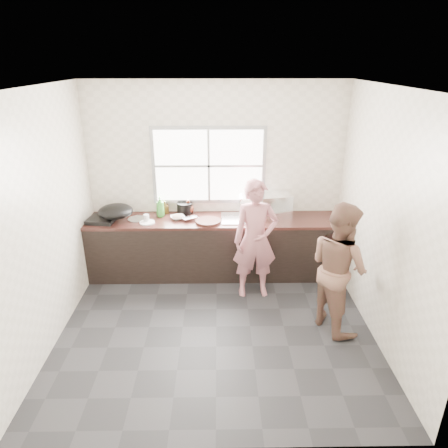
{
  "coord_description": "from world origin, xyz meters",
  "views": [
    {
      "loc": [
        0.03,
        -3.9,
        2.95
      ],
      "look_at": [
        0.1,
        0.65,
        1.05
      ],
      "focal_mm": 32.0,
      "sensor_mm": 36.0,
      "label": 1
    }
  ],
  "objects_px": {
    "woman": "(255,243)",
    "black_pot": "(185,208)",
    "bottle_brown_short": "(188,207)",
    "wok": "(116,211)",
    "glass_jar": "(147,218)",
    "cutting_board": "(208,221)",
    "plate_food": "(147,222)",
    "burner": "(102,219)",
    "pot_lid_left": "(137,219)",
    "person_side": "(339,267)",
    "bowl_crabs": "(250,218)",
    "pot_lid_right": "(137,219)",
    "bowl_mince": "(178,218)",
    "bottle_green": "(160,206)",
    "bottle_brown_tall": "(165,208)",
    "bowl_held": "(256,223)",
    "dish_rack": "(274,206)"
  },
  "relations": [
    {
      "from": "woman",
      "to": "black_pot",
      "type": "height_order",
      "value": "woman"
    },
    {
      "from": "bottle_brown_short",
      "to": "wok",
      "type": "relative_size",
      "value": 0.4
    },
    {
      "from": "glass_jar",
      "to": "cutting_board",
      "type": "bearing_deg",
      "value": -2.57
    },
    {
      "from": "plate_food",
      "to": "burner",
      "type": "xyz_separation_m",
      "value": [
        -0.63,
        0.08,
        0.02
      ]
    },
    {
      "from": "woman",
      "to": "pot_lid_left",
      "type": "bearing_deg",
      "value": 156.78
    },
    {
      "from": "person_side",
      "to": "burner",
      "type": "distance_m",
      "value": 3.2
    },
    {
      "from": "bowl_crabs",
      "to": "glass_jar",
      "type": "distance_m",
      "value": 1.43
    },
    {
      "from": "cutting_board",
      "to": "pot_lid_right",
      "type": "height_order",
      "value": "cutting_board"
    },
    {
      "from": "black_pot",
      "to": "bottle_brown_short",
      "type": "xyz_separation_m",
      "value": [
        0.05,
        0.0,
        0.01
      ]
    },
    {
      "from": "bowl_mince",
      "to": "bottle_green",
      "type": "height_order",
      "value": "bottle_green"
    },
    {
      "from": "person_side",
      "to": "bottle_brown_tall",
      "type": "distance_m",
      "value": 2.6
    },
    {
      "from": "bowl_crabs",
      "to": "pot_lid_left",
      "type": "distance_m",
      "value": 1.58
    },
    {
      "from": "bowl_held",
      "to": "burner",
      "type": "bearing_deg",
      "value": 175.84
    },
    {
      "from": "bottle_green",
      "to": "dish_rack",
      "type": "bearing_deg",
      "value": -1.03
    },
    {
      "from": "bowl_crabs",
      "to": "dish_rack",
      "type": "height_order",
      "value": "dish_rack"
    },
    {
      "from": "bowl_held",
      "to": "dish_rack",
      "type": "height_order",
      "value": "dish_rack"
    },
    {
      "from": "bottle_green",
      "to": "dish_rack",
      "type": "relative_size",
      "value": 0.68
    },
    {
      "from": "burner",
      "to": "wok",
      "type": "height_order",
      "value": "wok"
    },
    {
      "from": "bottle_brown_short",
      "to": "pot_lid_right",
      "type": "distance_m",
      "value": 0.74
    },
    {
      "from": "bottle_brown_tall",
      "to": "bottle_green",
      "type": "bearing_deg",
      "value": -112.88
    },
    {
      "from": "bowl_mince",
      "to": "black_pot",
      "type": "relative_size",
      "value": 0.87
    },
    {
      "from": "bowl_held",
      "to": "black_pot",
      "type": "distance_m",
      "value": 1.09
    },
    {
      "from": "plate_food",
      "to": "black_pot",
      "type": "bearing_deg",
      "value": 36.63
    },
    {
      "from": "bowl_held",
      "to": "glass_jar",
      "type": "xyz_separation_m",
      "value": [
        -1.5,
        0.12,
        0.02
      ]
    },
    {
      "from": "person_side",
      "to": "bowl_held",
      "type": "relative_size",
      "value": 8.5
    },
    {
      "from": "plate_food",
      "to": "woman",
      "type": "bearing_deg",
      "value": -16.09
    },
    {
      "from": "black_pot",
      "to": "wok",
      "type": "bearing_deg",
      "value": -161.88
    },
    {
      "from": "black_pot",
      "to": "burner",
      "type": "height_order",
      "value": "black_pot"
    },
    {
      "from": "bowl_mince",
      "to": "bowl_crabs",
      "type": "bearing_deg",
      "value": -1.86
    },
    {
      "from": "bowl_mince",
      "to": "pot_lid_right",
      "type": "distance_m",
      "value": 0.56
    },
    {
      "from": "bowl_mince",
      "to": "dish_rack",
      "type": "distance_m",
      "value": 1.37
    },
    {
      "from": "black_pot",
      "to": "glass_jar",
      "type": "height_order",
      "value": "black_pot"
    },
    {
      "from": "bottle_brown_short",
      "to": "person_side",
      "type": "bearing_deg",
      "value": -39.59
    },
    {
      "from": "bowl_mince",
      "to": "bottle_brown_short",
      "type": "relative_size",
      "value": 1.03
    },
    {
      "from": "bottle_green",
      "to": "pot_lid_left",
      "type": "bearing_deg",
      "value": -161.11
    },
    {
      "from": "woman",
      "to": "dish_rack",
      "type": "height_order",
      "value": "woman"
    },
    {
      "from": "bottle_brown_tall",
      "to": "pot_lid_right",
      "type": "xyz_separation_m",
      "value": [
        -0.37,
        -0.23,
        -0.08
      ]
    },
    {
      "from": "glass_jar",
      "to": "pot_lid_left",
      "type": "xyz_separation_m",
      "value": [
        -0.15,
        0.09,
        -0.05
      ]
    },
    {
      "from": "bottle_brown_tall",
      "to": "dish_rack",
      "type": "relative_size",
      "value": 0.39
    },
    {
      "from": "bowl_held",
      "to": "glass_jar",
      "type": "height_order",
      "value": "glass_jar"
    },
    {
      "from": "person_side",
      "to": "wok",
      "type": "relative_size",
      "value": 3.26
    },
    {
      "from": "bowl_mince",
      "to": "burner",
      "type": "relative_size",
      "value": 0.54
    },
    {
      "from": "bowl_held",
      "to": "bottle_brown_short",
      "type": "xyz_separation_m",
      "value": [
        -0.95,
        0.44,
        0.07
      ]
    },
    {
      "from": "woman",
      "to": "bottle_brown_tall",
      "type": "height_order",
      "value": "woman"
    },
    {
      "from": "woman",
      "to": "pot_lid_left",
      "type": "height_order",
      "value": "woman"
    },
    {
      "from": "bowl_mince",
      "to": "burner",
      "type": "xyz_separation_m",
      "value": [
        -1.04,
        -0.06,
        0.0
      ]
    },
    {
      "from": "pot_lid_right",
      "to": "bowl_crabs",
      "type": "bearing_deg",
      "value": -1.2
    },
    {
      "from": "person_side",
      "to": "bowl_crabs",
      "type": "xyz_separation_m",
      "value": [
        -0.91,
        1.22,
        0.12
      ]
    },
    {
      "from": "burner",
      "to": "pot_lid_left",
      "type": "distance_m",
      "value": 0.47
    },
    {
      "from": "cutting_board",
      "to": "bottle_brown_tall",
      "type": "xyz_separation_m",
      "value": [
        -0.63,
        0.36,
        0.07
      ]
    }
  ]
}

